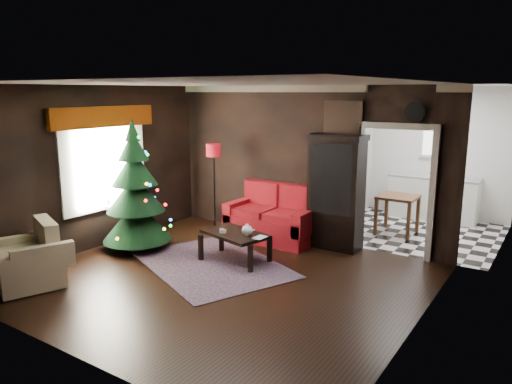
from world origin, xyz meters
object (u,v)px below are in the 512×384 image
Objects in this scene: armchair at (28,255)px; teapot at (247,230)px; wall_clock at (415,112)px; kitchen_table at (397,215)px; loveseat at (272,213)px; floor_lamp at (214,190)px; curio_cabinet at (336,195)px; coffee_table at (235,247)px; christmas_tree at (135,190)px.

armchair is 3.15m from teapot.
teapot is 3.20m from wall_clock.
loveseat is at bearing -137.49° from kitchen_table.
wall_clock is (3.54, 0.60, 1.55)m from floor_lamp.
wall_clock is at bearing 9.67° from floor_lamp.
armchair is (-2.85, -3.95, -0.49)m from curio_cabinet.
loveseat is 5.31× the size of wall_clock.
coffee_table is (1.30, -1.12, -0.58)m from floor_lamp.
curio_cabinet is 2.53× the size of kitchen_table.
christmas_tree is 7.05× the size of wall_clock.
floor_lamp is at bearing 143.39° from teapot.
curio_cabinet is at bearing 64.05° from teapot.
curio_cabinet is at bearing 56.06° from coffee_table.
wall_clock reaches higher than curio_cabinet.
christmas_tree is 4.76m from wall_clock.
curio_cabinet is 1.80× the size of coffee_table.
armchair reaches higher than coffee_table.
wall_clock reaches higher than floor_lamp.
christmas_tree is at bearing -152.18° from wall_clock.
curio_cabinet reaches higher than teapot.
curio_cabinet reaches higher than floor_lamp.
floor_lamp is 5.60× the size of wall_clock.
kitchen_table is (1.42, 3.02, -0.20)m from teapot.
armchair is at bearing -131.35° from teapot.
armchair is at bearing -114.54° from loveseat.
coffee_table is at bearing -142.40° from wall_clock.
christmas_tree reaches higher than curio_cabinet.
teapot is (0.38, -1.37, 0.08)m from loveseat.
christmas_tree is (-0.50, -1.53, 0.22)m from floor_lamp.
teapot is (-0.77, -1.59, -0.37)m from curio_cabinet.
teapot is (2.07, 0.36, -0.47)m from christmas_tree.
loveseat is 0.75× the size of christmas_tree.
loveseat is at bearing 87.18° from armchair.
kitchen_table reaches higher than coffee_table.
armchair is (-0.52, -3.53, -0.37)m from floor_lamp.
teapot is at bearing -36.61° from floor_lamp.
curio_cabinet is 1.67m from kitchen_table.
wall_clock is at bearing 67.27° from armchair.
kitchen_table is (-0.55, 1.25, -2.00)m from wall_clock.
christmas_tree is 2.14× the size of coffee_table.
teapot is at bearing -115.24° from kitchen_table.
christmas_tree is at bearing -145.50° from curio_cabinet.
christmas_tree is 4.90m from kitchen_table.
loveseat is at bearing 94.77° from coffee_table.
teapot is at bearing -115.95° from curio_cabinet.
floor_lamp is 9.16× the size of teapot.
floor_lamp is at bearing -148.20° from kitchen_table.
loveseat is 0.89× the size of curio_cabinet.
christmas_tree is at bearing -134.28° from loveseat.
coffee_table is 3.54m from wall_clock.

